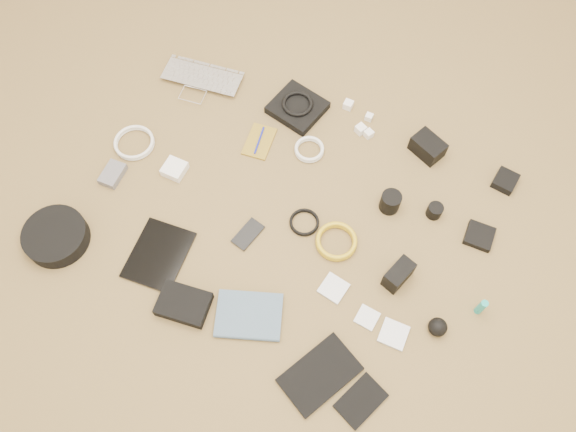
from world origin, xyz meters
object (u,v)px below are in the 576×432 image
at_px(laptop, 198,85).
at_px(headphone_case, 56,236).
at_px(tablet, 159,255).
at_px(phone, 248,234).
at_px(paperback, 246,340).
at_px(dslr_camera, 428,147).

relative_size(laptop, headphone_case, 1.45).
distance_m(tablet, phone, 0.31).
distance_m(phone, headphone_case, 0.64).
relative_size(tablet, phone, 2.02).
height_order(tablet, paperback, paperback).
relative_size(laptop, dslr_camera, 2.68).
xyz_separation_m(laptop, paperback, (0.65, -0.79, -0.00)).
bearing_deg(tablet, paperback, -23.76).
xyz_separation_m(tablet, paperback, (0.40, -0.12, 0.01)).
bearing_deg(paperback, laptop, 16.69).
distance_m(laptop, tablet, 0.72).
xyz_separation_m(laptop, dslr_camera, (0.90, 0.12, 0.02)).
xyz_separation_m(headphone_case, paperback, (0.73, -0.01, -0.02)).
height_order(tablet, headphone_case, headphone_case).
distance_m(tablet, paperback, 0.42).
bearing_deg(dslr_camera, phone, -103.78).
xyz_separation_m(tablet, phone, (0.23, 0.20, -0.00)).
relative_size(laptop, tablet, 1.35).
bearing_deg(dslr_camera, tablet, -107.67).
bearing_deg(headphone_case, phone, 28.74).
distance_m(laptop, headphone_case, 0.78).
bearing_deg(dslr_camera, headphone_case, -115.87).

